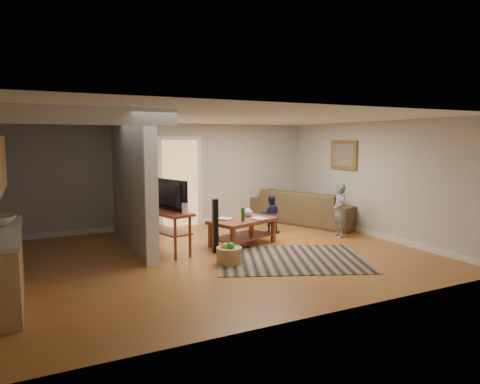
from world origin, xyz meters
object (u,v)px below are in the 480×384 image
speaker_left (215,226)px  child (339,237)px  speaker_right (134,214)px  coffee_table (243,225)px  tv_console (166,215)px  sofa (306,223)px  toy_basket (229,255)px  toddler (271,232)px

speaker_left → child: speaker_left is taller
speaker_left → speaker_right: bearing=125.8°
coffee_table → child: coffee_table is taller
coffee_table → child: bearing=-8.8°
tv_console → child: tv_console is taller
sofa → child: child is taller
toy_basket → toddler: 2.65m
coffee_table → toddler: (1.07, 0.72, -0.41)m
toddler → tv_console: bearing=48.9°
sofa → speaker_right: size_ratio=2.72×
tv_console → toddler: bearing=-2.3°
sofa → child: bearing=148.1°
toddler → toy_basket: bearing=79.0°
coffee_table → speaker_left: size_ratio=1.49×
sofa → tv_console: bearing=85.6°
coffee_table → toddler: bearing=33.8°
toddler → speaker_right: bearing=18.4°
speaker_right → child: bearing=-5.4°
coffee_table → tv_console: size_ratio=1.13×
speaker_right → sofa: bearing=16.7°
sofa → speaker_right: 4.34m
toy_basket → toddler: bearing=44.1°
sofa → toy_basket: bearing=104.9°
toy_basket → sofa: bearing=36.5°
speaker_left → speaker_right: (-1.08, 1.92, 0.02)m
coffee_table → sofa: bearing=28.0°
coffee_table → toy_basket: size_ratio=3.46×
coffee_table → toy_basket: bearing=-126.4°
tv_console → speaker_right: bearing=83.7°
sofa → speaker_left: size_ratio=2.82×
coffee_table → child: 2.23m
tv_console → speaker_right: size_ratio=1.28×
tv_console → toy_basket: 1.51m
toy_basket → speaker_left: bearing=84.2°
coffee_table → toddler: 1.35m
toddler → speaker_left: bearing=65.0°
toy_basket → toddler: size_ratio=0.51×
tv_console → toy_basket: tv_console is taller
speaker_left → tv_console: bearing=160.1°
sofa → tv_console: tv_console is taller
sofa → toddler: size_ratio=3.32×
child → coffee_table: bearing=-84.8°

